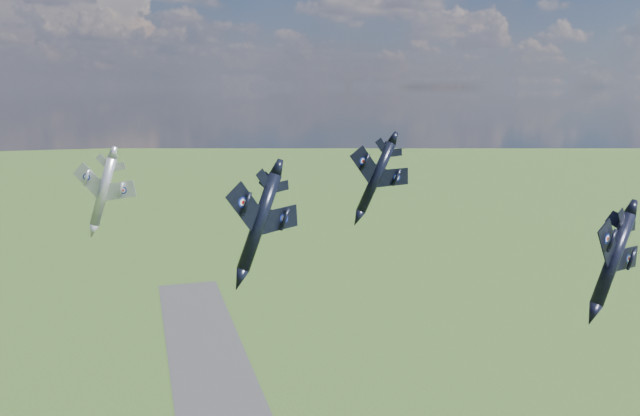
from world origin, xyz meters
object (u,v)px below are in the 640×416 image
object	(u,v)px
jet_right_navy	(613,259)
jet_left_silver	(103,191)
jet_lead_navy	(259,222)
jet_high_navy	(376,177)

from	to	relation	value
jet_right_navy	jet_left_silver	xyz separation A→B (m)	(-45.79, 36.80, 2.59)
jet_lead_navy	jet_high_navy	xyz separation A→B (m)	(17.86, 7.53, 3.62)
jet_right_navy	jet_high_navy	bearing A→B (deg)	85.20
jet_right_navy	jet_lead_navy	bearing A→B (deg)	115.23
jet_right_navy	jet_left_silver	bearing A→B (deg)	120.16
jet_high_navy	jet_left_silver	world-z (taller)	jet_high_navy
jet_lead_navy	jet_left_silver	bearing A→B (deg)	125.69
jet_right_navy	jet_high_navy	world-z (taller)	jet_high_navy
jet_right_navy	jet_left_silver	size ratio (longest dim) A/B	1.00
jet_lead_navy	jet_high_navy	bearing A→B (deg)	-1.84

